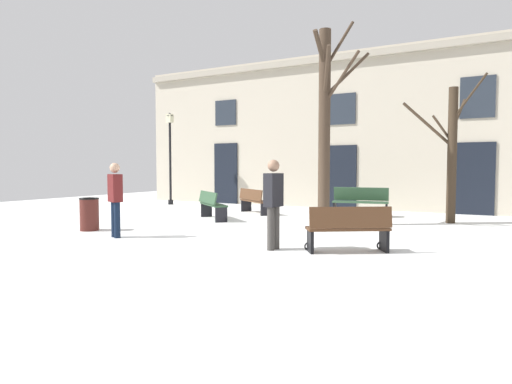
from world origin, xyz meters
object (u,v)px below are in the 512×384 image
(tree_foreground, at_px, (325,121))
(bench_facing_shops, at_px, (212,204))
(bench_by_litter_bin, at_px, (254,201))
(streetlamp, at_px, (170,149))
(person_strolling, at_px, (115,196))
(tree_left_of_center, at_px, (451,151))
(person_near_bench, at_px, (273,200))
(bench_near_lamp, at_px, (348,229))
(bench_far_corner, at_px, (360,201))
(litter_bin, at_px, (89,214))

(tree_foreground, bearing_deg, bench_facing_shops, -174.07)
(bench_by_litter_bin, bearing_deg, streetlamp, 18.49)
(tree_foreground, distance_m, person_strolling, 5.85)
(tree_left_of_center, distance_m, bench_facing_shops, 7.20)
(tree_left_of_center, height_order, person_near_bench, tree_left_of_center)
(bench_near_lamp, distance_m, bench_far_corner, 6.37)
(tree_foreground, relative_size, person_strolling, 3.32)
(bench_far_corner, xyz_separation_m, bench_by_litter_bin, (-3.47, -0.93, -0.04))
(bench_by_litter_bin, bearing_deg, litter_bin, 108.52)
(bench_far_corner, bearing_deg, tree_foreground, -105.79)
(bench_near_lamp, height_order, bench_far_corner, bench_far_corner)
(bench_facing_shops, bearing_deg, bench_near_lamp, -171.70)
(tree_foreground, relative_size, bench_facing_shops, 3.58)
(tree_foreground, height_order, person_near_bench, tree_foreground)
(bench_by_litter_bin, bearing_deg, tree_left_of_center, -140.46)
(tree_foreground, xyz_separation_m, litter_bin, (-4.92, -3.81, -2.44))
(tree_left_of_center, bearing_deg, bench_facing_shops, -158.09)
(streetlamp, xyz_separation_m, bench_near_lamp, (9.91, -6.78, -1.96))
(tree_foreground, xyz_separation_m, streetlamp, (-8.18, 3.31, -0.46))
(tree_foreground, height_order, litter_bin, tree_foreground)
(litter_bin, xyz_separation_m, bench_by_litter_bin, (1.70, 5.61, 0.03))
(tree_foreground, xyz_separation_m, bench_facing_shops, (-3.52, -0.37, -2.40))
(bench_near_lamp, xyz_separation_m, bench_far_corner, (-1.47, 6.20, 0.04))
(bench_far_corner, bearing_deg, bench_by_litter_bin, -175.46)
(streetlamp, height_order, litter_bin, streetlamp)
(bench_by_litter_bin, height_order, person_near_bench, person_near_bench)
(tree_left_of_center, xyz_separation_m, bench_far_corner, (-2.74, 0.48, -1.58))
(tree_foreground, bearing_deg, streetlamp, 157.97)
(litter_bin, bearing_deg, bench_far_corner, 51.65)
(bench_near_lamp, bearing_deg, tree_foreground, -96.16)
(bench_facing_shops, distance_m, person_strolling, 3.96)
(bench_far_corner, relative_size, bench_facing_shops, 1.17)
(bench_by_litter_bin, bearing_deg, bench_near_lamp, 168.57)
(bench_near_lamp, distance_m, person_strolling, 5.29)
(bench_near_lamp, height_order, person_near_bench, person_near_bench)
(tree_foreground, distance_m, person_near_bench, 4.34)
(bench_far_corner, xyz_separation_m, bench_facing_shops, (-3.77, -3.10, -0.02))
(bench_far_corner, bearing_deg, litter_bin, -138.81)
(person_strolling, relative_size, person_near_bench, 0.97)
(person_near_bench, bearing_deg, streetlamp, -120.83)
(bench_facing_shops, bearing_deg, bench_far_corner, -101.68)
(litter_bin, distance_m, bench_facing_shops, 3.72)
(bench_far_corner, relative_size, person_strolling, 1.09)
(streetlamp, distance_m, bench_far_corner, 8.67)
(tree_foreground, xyz_separation_m, bench_far_corner, (0.26, 2.73, -2.38))
(tree_foreground, xyz_separation_m, bench_near_lamp, (1.72, -3.46, -2.41))
(person_strolling, bearing_deg, bench_facing_shops, -65.95)
(bench_facing_shops, relative_size, person_strolling, 0.93)
(person_strolling, bearing_deg, bench_far_corner, -94.47)
(tree_foreground, distance_m, streetlamp, 8.84)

